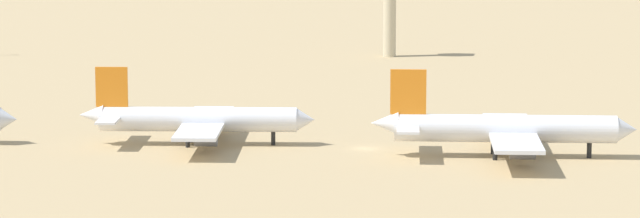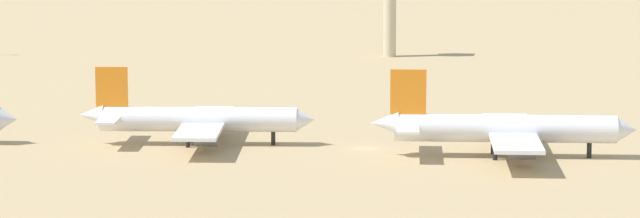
{
  "view_description": "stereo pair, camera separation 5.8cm",
  "coord_description": "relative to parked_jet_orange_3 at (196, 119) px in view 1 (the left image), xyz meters",
  "views": [
    {
      "loc": [
        32.65,
        -241.75,
        44.7
      ],
      "look_at": [
        -8.08,
        2.84,
        6.0
      ],
      "focal_mm": 84.18,
      "sensor_mm": 36.0,
      "label": 1
    },
    {
      "loc": [
        32.71,
        -241.74,
        44.7
      ],
      "look_at": [
        -8.08,
        2.84,
        6.0
      ],
      "focal_mm": 84.18,
      "sensor_mm": 36.0,
      "label": 2
    }
  ],
  "objects": [
    {
      "name": "parked_jet_orange_4",
      "position": [
        51.13,
        -2.73,
        0.31
      ],
      "size": [
        42.63,
        36.07,
        14.07
      ],
      "rotation": [
        0.0,
        0.0,
        0.11
      ],
      "color": "white",
      "rests_on": "ground"
    },
    {
      "name": "ground",
      "position": [
        28.51,
        1.03,
        -4.3
      ],
      "size": [
        4000.0,
        4000.0,
        0.0
      ],
      "primitive_type": "plane",
      "color": "tan"
    },
    {
      "name": "parked_jet_orange_3",
      "position": [
        0.0,
        0.0,
        0.0
      ],
      "size": [
        39.7,
        33.7,
        13.12
      ],
      "rotation": [
        0.0,
        0.0,
        0.14
      ],
      "color": "white",
      "rests_on": "ground"
    }
  ]
}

